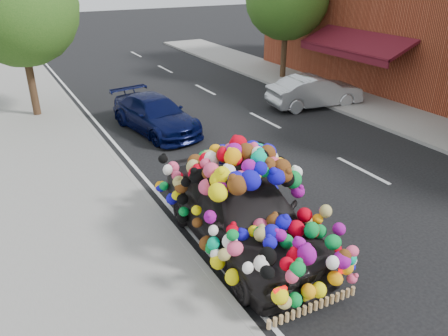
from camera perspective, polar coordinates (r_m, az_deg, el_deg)
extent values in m
plane|color=black|center=(10.87, 4.14, -4.23)|extent=(100.00, 100.00, 0.00)
cube|color=gray|center=(9.54, -18.52, -9.82)|extent=(4.00, 60.00, 0.12)
cube|color=gray|center=(9.92, -7.45, -7.09)|extent=(0.15, 60.00, 0.13)
cube|color=gray|center=(18.09, 21.28, 6.49)|extent=(3.00, 40.00, 0.12)
cube|color=#500F19|center=(19.91, 16.71, 15.54)|extent=(1.62, 5.20, 0.75)
cube|color=#500F19|center=(19.46, 14.94, 14.34)|extent=(0.06, 5.20, 0.35)
cylinder|color=#332114|center=(17.91, -23.84, 10.26)|extent=(0.28, 0.28, 2.73)
sphere|color=#1F5015|center=(17.51, -25.42, 18.66)|extent=(4.20, 4.20, 4.20)
cylinder|color=#332114|center=(22.63, 7.82, 14.72)|extent=(0.28, 0.28, 2.64)
imported|color=black|center=(8.85, 2.33, -5.64)|extent=(2.02, 4.72, 1.59)
cube|color=red|center=(6.97, 7.34, -15.77)|extent=(0.22, 0.07, 0.14)
cube|color=red|center=(7.63, 15.52, -12.48)|extent=(0.22, 0.07, 0.14)
cube|color=yellow|center=(7.46, 11.49, -15.92)|extent=(0.34, 0.05, 0.12)
imported|color=black|center=(15.36, -8.96, 6.92)|extent=(2.33, 4.36, 1.20)
imported|color=#A6A8AC|center=(18.29, 11.79, 9.77)|extent=(4.03, 1.89, 1.28)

